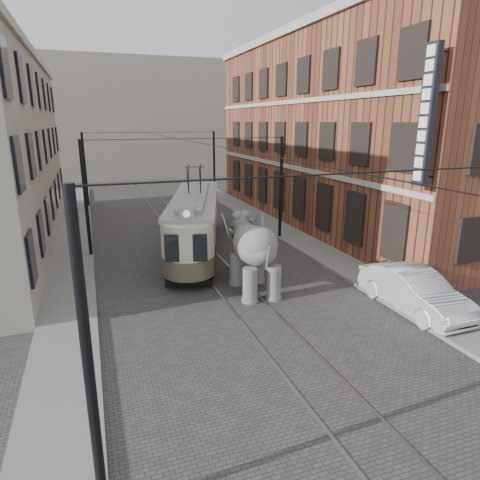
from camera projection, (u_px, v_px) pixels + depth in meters
name	position (u px, v px, depth m)	size (l,w,h in m)	color
ground	(229.00, 283.00, 18.47)	(120.00, 120.00, 0.00)	#413E3C
tram_rails	(229.00, 283.00, 18.46)	(1.54, 80.00, 0.02)	slate
sidewalk_right	(347.00, 267.00, 20.38)	(2.00, 60.00, 0.15)	slate
sidewalk_left	(69.00, 302.00, 16.35)	(2.00, 60.00, 0.15)	slate
brick_building	(341.00, 134.00, 28.54)	(8.00, 26.00, 12.00)	brown
distant_block	(129.00, 120.00, 52.85)	(28.00, 10.00, 14.00)	gray
catenary	(195.00, 197.00, 22.12)	(11.00, 30.20, 6.00)	black
tram	(195.00, 209.00, 22.79)	(2.38, 11.51, 4.57)	beige
elephant	(254.00, 256.00, 17.24)	(2.76, 5.02, 3.07)	#66635E
parked_car	(414.00, 290.00, 15.68)	(1.67, 4.73, 1.56)	#ABABB0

